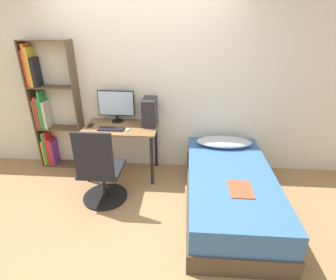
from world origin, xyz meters
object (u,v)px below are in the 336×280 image
Objects in this scene: office_chair at (101,176)px; keyboard at (111,129)px; bed at (229,190)px; monitor at (116,105)px; pc_tower at (150,112)px; bookshelf at (48,111)px.

keyboard is at bearing 88.83° from office_chair.
bed is 1.93m from monitor.
monitor is at bearing 169.91° from pc_tower.
monitor is at bearing 89.02° from office_chair.
bed is (1.55, -0.01, -0.13)m from office_chair.
pc_tower is at bearing -10.09° from monitor.
monitor is at bearing 89.33° from keyboard.
bookshelf reaches higher than pc_tower.
pc_tower is (-1.05, 0.80, 0.70)m from bed.
pc_tower reaches higher than bed.
office_chair is at bearing -91.17° from keyboard.
bed is at bearing -18.90° from bookshelf.
bookshelf reaches higher than bed.
pc_tower is at bearing 25.81° from keyboard.
bookshelf is 1.03m from monitor.
bookshelf reaches higher than office_chair.
monitor reaches higher than pc_tower.
monitor is 0.50m from pc_tower.
monitor is (1.03, 0.01, 0.12)m from bookshelf.
bed is 5.31× the size of pc_tower.
monitor is 0.41m from keyboard.
office_chair reaches higher than keyboard.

